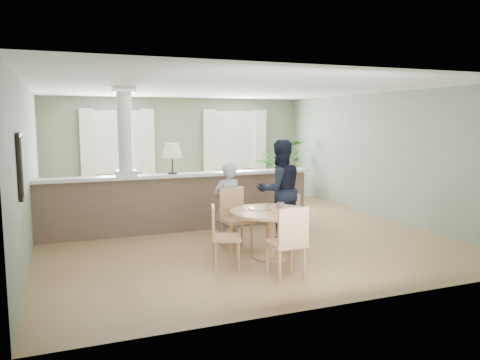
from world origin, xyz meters
name	(u,v)px	position (x,y,z in m)	size (l,w,h in m)	color
ground	(229,229)	(0.00, 0.00, 0.00)	(8.00, 8.00, 0.00)	#A58357
room_shell	(217,135)	(-0.03, 0.63, 1.81)	(7.02, 8.02, 2.71)	gray
pony_wall	(176,195)	(-0.99, 0.20, 0.71)	(5.32, 0.38, 2.70)	brown
sofa	(199,198)	(-0.20, 1.38, 0.41)	(2.84, 1.11, 0.83)	#957E51
houseplant	(278,169)	(2.48, 2.93, 0.79)	(1.42, 1.23, 1.58)	#305F26
dining_table	(271,220)	(-0.05, -2.04, 0.60)	(1.24, 1.24, 0.84)	tan
chair_far_boy	(235,215)	(-0.36, -1.29, 0.55)	(0.49, 0.49, 1.00)	tan
chair_far_man	(289,216)	(0.64, -1.31, 0.47)	(0.53, 0.53, 0.85)	tan
chair_near	(289,240)	(-0.25, -3.04, 0.55)	(0.46, 0.46, 1.00)	tan
chair_side	(221,234)	(-0.90, -2.19, 0.50)	(0.51, 0.51, 0.90)	tan
child_person	(228,204)	(-0.38, -1.00, 0.70)	(0.51, 0.33, 1.39)	#9C9BA0
man_person	(280,190)	(0.58, -1.05, 0.89)	(0.86, 0.67, 1.78)	black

